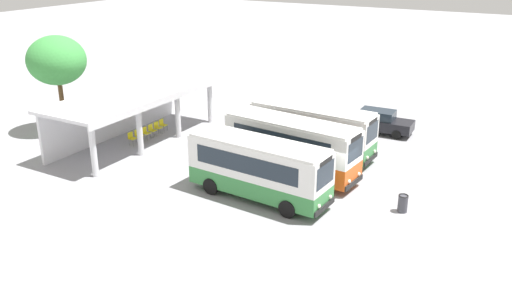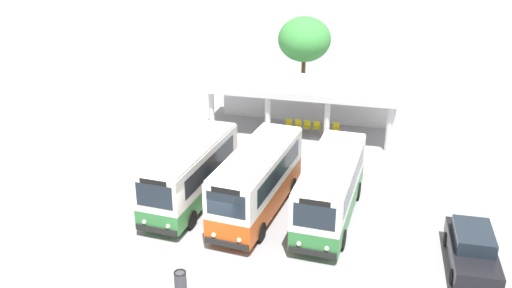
{
  "view_description": "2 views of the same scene",
  "coord_description": "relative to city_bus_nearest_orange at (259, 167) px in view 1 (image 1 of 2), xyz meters",
  "views": [
    {
      "loc": [
        -23.87,
        -7.88,
        12.24
      ],
      "look_at": [
        -1.23,
        5.09,
        2.54
      ],
      "focal_mm": 37.34,
      "sensor_mm": 36.0,
      "label": 1
    },
    {
      "loc": [
        7.28,
        -18.6,
        13.46
      ],
      "look_at": [
        0.4,
        7.28,
        2.32
      ],
      "focal_mm": 38.4,
      "sensor_mm": 36.0,
      "label": 2
    }
  ],
  "objects": [
    {
      "name": "waiting_chair_fifth_seat",
      "position": [
        5.25,
        11.06,
        -1.21
      ],
      "size": [
        0.44,
        0.44,
        0.86
      ],
      "color": "slate",
      "rests_on": "ground"
    },
    {
      "name": "city_bus_nearest_orange",
      "position": [
        0.0,
        0.0,
        0.0
      ],
      "size": [
        2.64,
        7.71,
        3.13
      ],
      "color": "black",
      "rests_on": "ground"
    },
    {
      "name": "terminal_canopy",
      "position": [
        3.56,
        11.79,
        0.83
      ],
      "size": [
        12.79,
        4.79,
        3.4
      ],
      "color": "silver",
      "rests_on": "ground"
    },
    {
      "name": "ground_plane",
      "position": [
        2.19,
        -4.37,
        -1.74
      ],
      "size": [
        180.0,
        180.0,
        0.0
      ],
      "primitive_type": "plane",
      "color": "#939399"
    },
    {
      "name": "roadside_tree_behind_canopy",
      "position": [
        2.53,
        17.15,
        3.27
      ],
      "size": [
        3.94,
        3.94,
        6.71
      ],
      "color": "brown",
      "rests_on": "ground"
    },
    {
      "name": "parked_car_flank",
      "position": [
        13.17,
        -2.19,
        -0.91
      ],
      "size": [
        1.96,
        4.52,
        1.62
      ],
      "color": "black",
      "rests_on": "ground"
    },
    {
      "name": "waiting_chair_far_end_seat",
      "position": [
        5.89,
        11.13,
        -1.21
      ],
      "size": [
        0.44,
        0.44,
        0.86
      ],
      "color": "slate",
      "rests_on": "ground"
    },
    {
      "name": "waiting_chair_second_from_end",
      "position": [
        3.33,
        11.09,
        -1.21
      ],
      "size": [
        0.44,
        0.44,
        0.86
      ],
      "color": "slate",
      "rests_on": "ground"
    },
    {
      "name": "city_bus_second_in_row",
      "position": [
        3.48,
        -0.13,
        0.07
      ],
      "size": [
        2.86,
        8.0,
        3.27
      ],
      "color": "black",
      "rests_on": "ground"
    },
    {
      "name": "waiting_chair_middle_seat",
      "position": [
        3.97,
        11.02,
        -1.21
      ],
      "size": [
        0.44,
        0.44,
        0.86
      ],
      "color": "slate",
      "rests_on": "ground"
    },
    {
      "name": "litter_bin_apron",
      "position": [
        2.17,
        -6.87,
        -1.28
      ],
      "size": [
        0.49,
        0.49,
        0.9
      ],
      "color": "#3F3F47",
      "rests_on": "ground"
    },
    {
      "name": "waiting_chair_fourth_seat",
      "position": [
        4.61,
        11.02,
        -1.21
      ],
      "size": [
        0.44,
        0.44,
        0.86
      ],
      "color": "slate",
      "rests_on": "ground"
    },
    {
      "name": "waiting_chair_end_by_column",
      "position": [
        2.69,
        11.1,
        -1.21
      ],
      "size": [
        0.44,
        0.44,
        0.86
      ],
      "color": "slate",
      "rests_on": "ground"
    },
    {
      "name": "city_bus_middle_cream",
      "position": [
        6.97,
        0.18,
        -0.02
      ],
      "size": [
        2.53,
        7.94,
        3.09
      ],
      "color": "black",
      "rests_on": "ground"
    }
  ]
}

